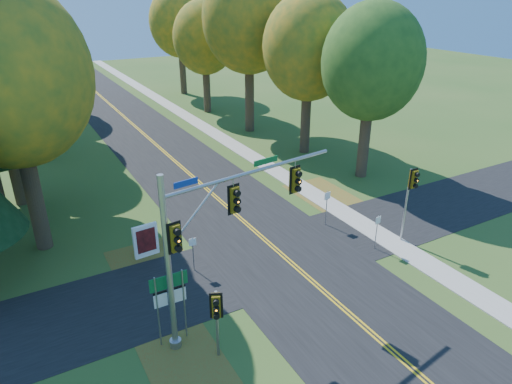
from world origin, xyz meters
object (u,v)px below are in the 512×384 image
east_signal_pole (411,187)px  traffic_mast (214,227)px  route_sign_cluster (170,294)px  info_kiosk (146,241)px

east_signal_pole → traffic_mast: bearing=-174.2°
traffic_mast → east_signal_pole: bearing=-2.5°
route_sign_cluster → info_kiosk: bearing=82.7°
route_sign_cluster → info_kiosk: size_ratio=1.75×
traffic_mast → route_sign_cluster: traffic_mast is taller
east_signal_pole → route_sign_cluster: east_signal_pole is taller
east_signal_pole → info_kiosk: east_signal_pole is taller
traffic_mast → east_signal_pole: traffic_mast is taller
traffic_mast → info_kiosk: (-0.99, 7.04, -3.93)m
traffic_mast → info_kiosk: traffic_mast is taller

